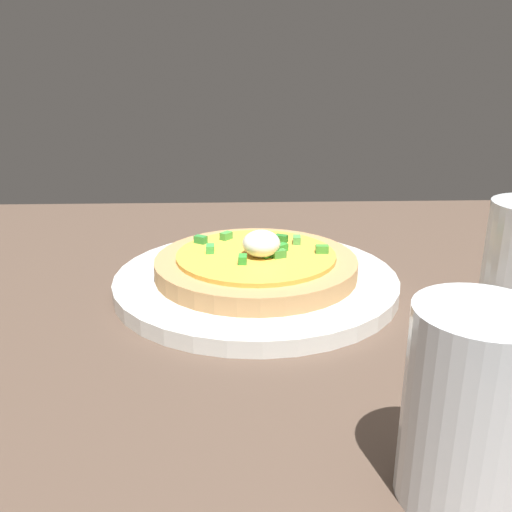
% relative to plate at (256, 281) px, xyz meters
% --- Properties ---
extents(dining_table, '(1.19, 0.85, 0.03)m').
position_rel_plate_xyz_m(dining_table, '(-0.08, 0.06, -0.02)').
color(dining_table, brown).
rests_on(dining_table, ground).
extents(plate, '(0.29, 0.29, 0.02)m').
position_rel_plate_xyz_m(plate, '(0.00, 0.00, 0.00)').
color(plate, white).
rests_on(plate, dining_table).
extents(pizza, '(0.21, 0.21, 0.05)m').
position_rel_plate_xyz_m(pizza, '(-0.00, 0.00, 0.02)').
color(pizza, tan).
rests_on(pizza, plate).
extents(cup_far, '(0.07, 0.07, 0.11)m').
position_rel_plate_xyz_m(cup_far, '(-0.10, 0.29, 0.04)').
color(cup_far, silver).
rests_on(cup_far, dining_table).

